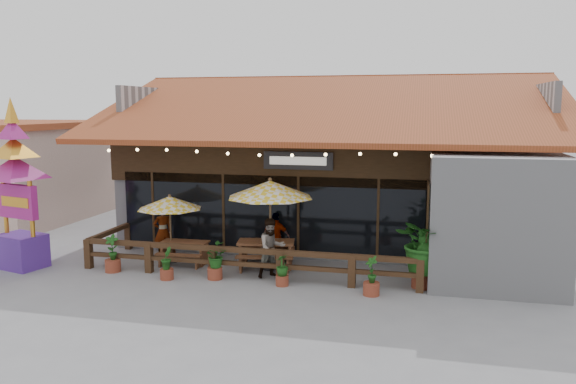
% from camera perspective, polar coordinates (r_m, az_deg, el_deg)
% --- Properties ---
extents(ground, '(100.00, 100.00, 0.00)m').
position_cam_1_polar(ground, '(16.26, 1.38, -8.73)').
color(ground, gray).
rests_on(ground, ground).
extents(restaurant_building, '(15.50, 14.73, 6.09)m').
position_cam_1_polar(restaurant_building, '(22.16, 5.60, 1.72)').
color(restaurant_building, '#B4B5BA').
rests_on(restaurant_building, ground).
extents(patio_railing, '(10.00, 2.60, 0.92)m').
position_cam_1_polar(patio_railing, '(16.44, -6.56, -6.36)').
color(patio_railing, '#432D18').
rests_on(patio_railing, ground).
extents(neighbor_building, '(8.40, 8.40, 4.22)m').
position_cam_1_polar(neighbor_building, '(28.06, -27.22, 2.10)').
color(neighbor_building, beige).
rests_on(neighbor_building, ground).
extents(umbrella_left, '(2.15, 2.15, 2.17)m').
position_cam_1_polar(umbrella_left, '(17.85, -11.93, -1.10)').
color(umbrella_left, brown).
rests_on(umbrella_left, ground).
extents(umbrella_right, '(2.86, 2.86, 2.79)m').
position_cam_1_polar(umbrella_right, '(16.62, -1.82, 0.25)').
color(umbrella_right, brown).
rests_on(umbrella_right, ground).
extents(picnic_table_left, '(1.50, 1.31, 0.70)m').
position_cam_1_polar(picnic_table_left, '(17.89, -10.46, -5.68)').
color(picnic_table_left, brown).
rests_on(picnic_table_left, ground).
extents(picnic_table_right, '(1.94, 1.75, 0.82)m').
position_cam_1_polar(picnic_table_right, '(17.18, -2.24, -5.86)').
color(picnic_table_right, brown).
rests_on(picnic_table_right, ground).
extents(thai_sign_tower, '(2.49, 2.49, 5.53)m').
position_cam_1_polar(thai_sign_tower, '(18.61, -25.95, 1.81)').
color(thai_sign_tower, '#512791').
rests_on(thai_sign_tower, ground).
extents(tropical_plant, '(1.89, 1.99, 2.15)m').
position_cam_1_polar(tropical_plant, '(15.54, 13.61, -5.08)').
color(tropical_plant, brown).
rests_on(tropical_plant, ground).
extents(diner_a, '(0.73, 0.72, 1.69)m').
position_cam_1_polar(diner_a, '(18.77, -12.60, -3.91)').
color(diner_a, '#332010').
rests_on(diner_a, ground).
extents(diner_b, '(1.06, 1.03, 1.72)m').
position_cam_1_polar(diner_b, '(16.11, -1.67, -5.71)').
color(diner_b, '#332010').
rests_on(diner_b, ground).
extents(diner_c, '(0.91, 0.39, 1.55)m').
position_cam_1_polar(diner_c, '(17.86, -1.23, -4.57)').
color(diner_c, '#332010').
rests_on(diner_c, ground).
extents(planter_a, '(0.46, 0.46, 1.13)m').
position_cam_1_polar(planter_a, '(17.53, -17.40, -6.24)').
color(planter_a, brown).
rests_on(planter_a, ground).
extents(planter_b, '(0.38, 0.39, 0.94)m').
position_cam_1_polar(planter_b, '(16.39, -12.24, -7.25)').
color(planter_b, brown).
rests_on(planter_b, ground).
extents(planter_c, '(0.84, 0.83, 1.04)m').
position_cam_1_polar(planter_c, '(16.14, -7.46, -6.76)').
color(planter_c, brown).
rests_on(planter_c, ground).
extents(planter_d, '(0.46, 0.46, 0.87)m').
position_cam_1_polar(planter_d, '(15.47, -0.60, -8.00)').
color(planter_d, brown).
rests_on(planter_d, ground).
extents(planter_e, '(0.43, 0.45, 1.05)m').
position_cam_1_polar(planter_e, '(14.87, 8.48, -8.72)').
color(planter_e, brown).
rests_on(planter_e, ground).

